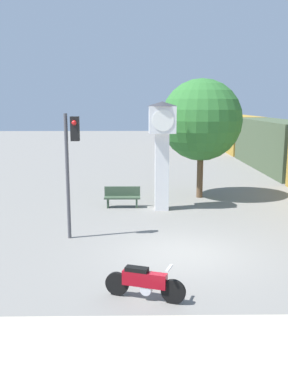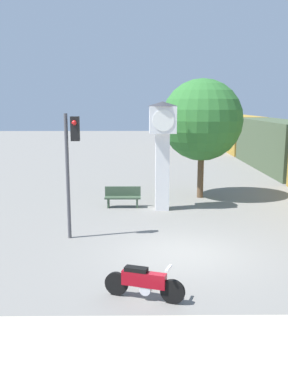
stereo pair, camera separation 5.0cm
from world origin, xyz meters
The scene contains 7 objects.
ground_plane centered at (0.00, 0.00, 0.00)m, with size 120.00×120.00×0.00m, color slate.
motorcycle centered at (-1.25, -3.15, 0.42)m, with size 1.91×0.78×0.88m.
clock_tower centered at (-0.35, 5.64, 3.09)m, with size 1.34×1.34×4.65m.
freight_train centered at (8.33, 17.63, 1.70)m, with size 2.80×37.66×3.40m.
traffic_light centered at (-3.61, 1.61, 2.92)m, with size 0.50×0.35×4.25m.
street_tree centered at (1.66, 8.06, 3.78)m, with size 3.89×3.89×5.73m.
bench centered at (-2.08, 6.07, 0.49)m, with size 1.60×0.44×0.92m.
Camera 2 is at (-1.35, -12.59, 4.57)m, focal length 40.00 mm.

